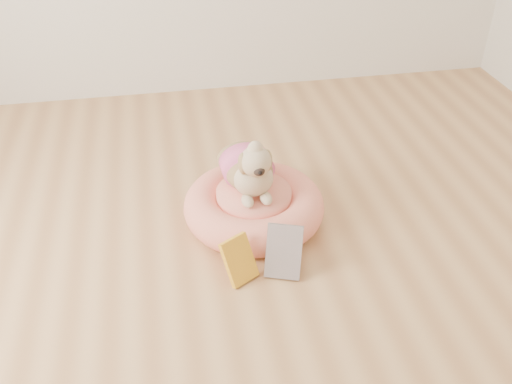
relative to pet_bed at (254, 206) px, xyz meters
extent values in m
cylinder|color=#F5745F|center=(0.00, 0.00, -0.03)|extent=(0.44, 0.44, 0.09)
torus|color=#F5745F|center=(0.00, 0.00, 0.00)|extent=(0.60, 0.60, 0.15)
cylinder|color=#F5745F|center=(0.00, 0.00, 0.04)|extent=(0.32, 0.32, 0.08)
cube|color=yellow|center=(-0.12, -0.34, 0.01)|extent=(0.15, 0.15, 0.17)
cube|color=silver|center=(0.05, -0.34, 0.02)|extent=(0.17, 0.16, 0.19)
camera|label=1|loc=(-0.35, -1.93, 1.45)|focal=40.00mm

